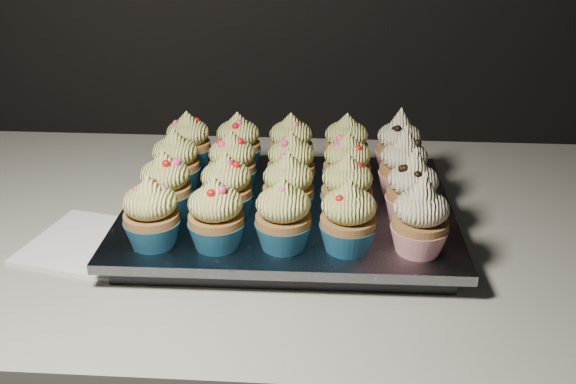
# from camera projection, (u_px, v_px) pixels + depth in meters

# --- Properties ---
(worktop) EXTENTS (2.44, 0.64, 0.04)m
(worktop) POSITION_uv_depth(u_px,v_px,m) (320.00, 231.00, 0.86)
(worktop) COLOR beige
(worktop) RESTS_ON cabinet
(napkin) EXTENTS (0.17, 0.17, 0.00)m
(napkin) POSITION_uv_depth(u_px,v_px,m) (90.00, 243.00, 0.79)
(napkin) COLOR white
(napkin) RESTS_ON worktop
(baking_tray) EXTENTS (0.38, 0.29, 0.02)m
(baking_tray) POSITION_uv_depth(u_px,v_px,m) (288.00, 219.00, 0.83)
(baking_tray) COLOR black
(baking_tray) RESTS_ON worktop
(foil_lining) EXTENTS (0.42, 0.33, 0.01)m
(foil_lining) POSITION_uv_depth(u_px,v_px,m) (288.00, 208.00, 0.82)
(foil_lining) COLOR silver
(foil_lining) RESTS_ON baking_tray
(cupcake_0) EXTENTS (0.06, 0.06, 0.08)m
(cupcake_0) POSITION_uv_depth(u_px,v_px,m) (151.00, 214.00, 0.71)
(cupcake_0) COLOR #1B5B81
(cupcake_0) RESTS_ON foil_lining
(cupcake_1) EXTENTS (0.06, 0.06, 0.08)m
(cupcake_1) POSITION_uv_depth(u_px,v_px,m) (216.00, 216.00, 0.70)
(cupcake_1) COLOR #1B5B81
(cupcake_1) RESTS_ON foil_lining
(cupcake_2) EXTENTS (0.06, 0.06, 0.08)m
(cupcake_2) POSITION_uv_depth(u_px,v_px,m) (283.00, 216.00, 0.70)
(cupcake_2) COLOR #1B5B81
(cupcake_2) RESTS_ON foil_lining
(cupcake_3) EXTENTS (0.06, 0.06, 0.08)m
(cupcake_3) POSITION_uv_depth(u_px,v_px,m) (348.00, 218.00, 0.70)
(cupcake_3) COLOR #1B5B81
(cupcake_3) RESTS_ON foil_lining
(cupcake_4) EXTENTS (0.06, 0.06, 0.10)m
(cupcake_4) POSITION_uv_depth(u_px,v_px,m) (420.00, 219.00, 0.69)
(cupcake_4) COLOR red
(cupcake_4) RESTS_ON foil_lining
(cupcake_5) EXTENTS (0.06, 0.06, 0.08)m
(cupcake_5) POSITION_uv_depth(u_px,v_px,m) (166.00, 186.00, 0.77)
(cupcake_5) COLOR #1B5B81
(cupcake_5) RESTS_ON foil_lining
(cupcake_6) EXTENTS (0.06, 0.06, 0.08)m
(cupcake_6) POSITION_uv_depth(u_px,v_px,m) (227.00, 188.00, 0.77)
(cupcake_6) COLOR #1B5B81
(cupcake_6) RESTS_ON foil_lining
(cupcake_7) EXTENTS (0.06, 0.06, 0.08)m
(cupcake_7) POSITION_uv_depth(u_px,v_px,m) (288.00, 188.00, 0.77)
(cupcake_7) COLOR #1B5B81
(cupcake_7) RESTS_ON foil_lining
(cupcake_8) EXTENTS (0.06, 0.06, 0.08)m
(cupcake_8) POSITION_uv_depth(u_px,v_px,m) (347.00, 190.00, 0.76)
(cupcake_8) COLOR #1B5B81
(cupcake_8) RESTS_ON foil_lining
(cupcake_9) EXTENTS (0.06, 0.06, 0.10)m
(cupcake_9) POSITION_uv_depth(u_px,v_px,m) (412.00, 190.00, 0.76)
(cupcake_9) COLOR red
(cupcake_9) RESTS_ON foil_lining
(cupcake_10) EXTENTS (0.06, 0.06, 0.08)m
(cupcake_10) POSITION_uv_depth(u_px,v_px,m) (176.00, 162.00, 0.84)
(cupcake_10) COLOR #1B5B81
(cupcake_10) RESTS_ON foil_lining
(cupcake_11) EXTENTS (0.06, 0.06, 0.08)m
(cupcake_11) POSITION_uv_depth(u_px,v_px,m) (232.00, 164.00, 0.84)
(cupcake_11) COLOR #1B5B81
(cupcake_11) RESTS_ON foil_lining
(cupcake_12) EXTENTS (0.06, 0.06, 0.08)m
(cupcake_12) POSITION_uv_depth(u_px,v_px,m) (291.00, 165.00, 0.83)
(cupcake_12) COLOR #1B5B81
(cupcake_12) RESTS_ON foil_lining
(cupcake_13) EXTENTS (0.06, 0.06, 0.08)m
(cupcake_13) POSITION_uv_depth(u_px,v_px,m) (347.00, 166.00, 0.83)
(cupcake_13) COLOR #1B5B81
(cupcake_13) RESTS_ON foil_lining
(cupcake_14) EXTENTS (0.06, 0.06, 0.10)m
(cupcake_14) POSITION_uv_depth(u_px,v_px,m) (404.00, 166.00, 0.83)
(cupcake_14) COLOR red
(cupcake_14) RESTS_ON foil_lining
(cupcake_15) EXTENTS (0.06, 0.06, 0.08)m
(cupcake_15) POSITION_uv_depth(u_px,v_px,m) (188.00, 143.00, 0.91)
(cupcake_15) COLOR #1B5B81
(cupcake_15) RESTS_ON foil_lining
(cupcake_16) EXTENTS (0.06, 0.06, 0.08)m
(cupcake_16) POSITION_uv_depth(u_px,v_px,m) (238.00, 144.00, 0.90)
(cupcake_16) COLOR #1B5B81
(cupcake_16) RESTS_ON foil_lining
(cupcake_17) EXTENTS (0.06, 0.06, 0.08)m
(cupcake_17) POSITION_uv_depth(u_px,v_px,m) (291.00, 144.00, 0.90)
(cupcake_17) COLOR #1B5B81
(cupcake_17) RESTS_ON foil_lining
(cupcake_18) EXTENTS (0.06, 0.06, 0.08)m
(cupcake_18) POSITION_uv_depth(u_px,v_px,m) (346.00, 145.00, 0.90)
(cupcake_18) COLOR #1B5B81
(cupcake_18) RESTS_ON foil_lining
(cupcake_19) EXTENTS (0.06, 0.06, 0.10)m
(cupcake_19) POSITION_uv_depth(u_px,v_px,m) (399.00, 145.00, 0.89)
(cupcake_19) COLOR red
(cupcake_19) RESTS_ON foil_lining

